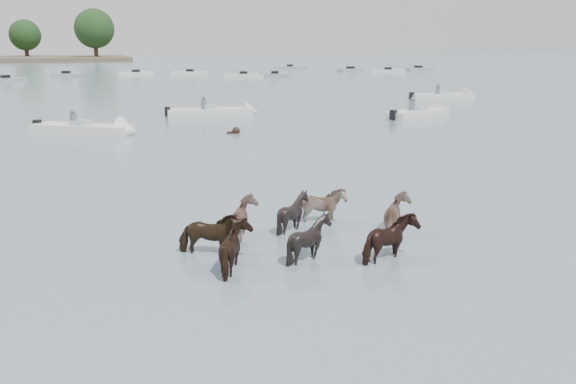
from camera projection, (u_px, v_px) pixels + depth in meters
name	position (u px, v px, depth m)	size (l,w,h in m)	color
ground	(297.00, 271.00, 13.11)	(400.00, 400.00, 0.00)	slate
pony_herd	(301.00, 229.00, 14.66)	(6.43, 4.31, 1.25)	black
swimming_pony	(235.00, 131.00, 32.47)	(0.72, 0.44, 0.44)	black
motorboat_b	(95.00, 130.00, 32.26)	(5.85, 4.64, 1.92)	silver
motorboat_c	(222.00, 112.00, 40.23)	(6.30, 2.28, 1.92)	silver
motorboat_d	(424.00, 113.00, 39.77)	(5.68, 3.58, 1.92)	silver
motorboat_e	(450.00, 96.00, 51.45)	(6.29, 2.05, 1.92)	silver
distant_flotilla	(106.00, 76.00, 79.92)	(103.63, 27.06, 0.93)	gray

